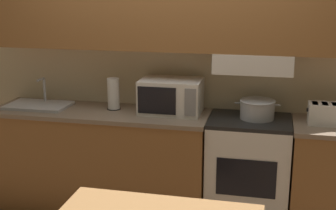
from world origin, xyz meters
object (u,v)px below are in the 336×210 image
at_px(toaster, 329,114).
at_px(sink_basin, 39,105).
at_px(paper_towel_roll, 113,94).
at_px(stove_range, 248,171).
at_px(cooking_pot, 257,109).
at_px(microwave, 171,96).

bearing_deg(toaster, sink_basin, -179.99).
relative_size(sink_basin, paper_towel_roll, 1.99).
distance_m(stove_range, sink_basin, 1.91).
bearing_deg(cooking_pot, sink_basin, -178.60).
distance_m(cooking_pot, toaster, 0.55).
bearing_deg(stove_range, cooking_pot, 31.91).
relative_size(cooking_pot, microwave, 0.72).
relative_size(microwave, paper_towel_roll, 1.87).
bearing_deg(stove_range, toaster, -1.25).
distance_m(stove_range, toaster, 0.80).
relative_size(stove_range, toaster, 2.78).
bearing_deg(sink_basin, microwave, 3.22).
bearing_deg(paper_towel_roll, toaster, -2.18).
relative_size(stove_range, microwave, 1.77).
height_order(stove_range, cooking_pot, cooking_pot).
xyz_separation_m(stove_range, toaster, (0.60, -0.01, 0.54)).
xyz_separation_m(toaster, sink_basin, (-2.45, -0.00, -0.07)).
bearing_deg(microwave, paper_towel_roll, 179.86).
distance_m(toaster, paper_towel_roll, 1.78).
bearing_deg(sink_basin, toaster, 0.01).
xyz_separation_m(microwave, paper_towel_roll, (-0.51, 0.00, -0.01)).
distance_m(stove_range, microwave, 0.89).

